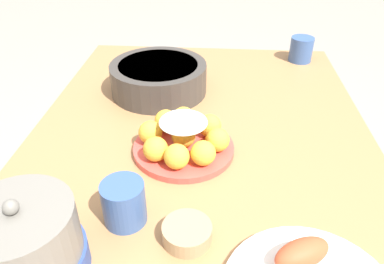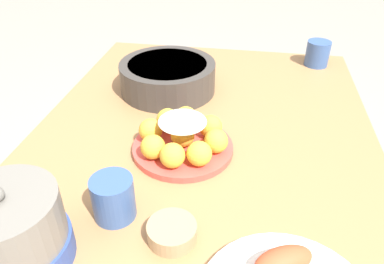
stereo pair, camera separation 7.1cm
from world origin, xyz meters
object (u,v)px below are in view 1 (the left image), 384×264
(cake_plate, at_px, (183,139))
(sauce_bowl, at_px, (187,232))
(cup_far, at_px, (124,203))
(serving_bowl, at_px, (159,77))
(cup_near, at_px, (301,49))
(dining_table, at_px, (200,170))
(warming_pot, at_px, (25,245))

(cake_plate, xyz_separation_m, sauce_bowl, (-0.27, -0.03, -0.02))
(cake_plate, bearing_deg, cup_far, 158.51)
(serving_bowl, relative_size, cup_near, 3.35)
(sauce_bowl, relative_size, cup_far, 1.04)
(dining_table, xyz_separation_m, sauce_bowl, (-0.32, 0.01, 0.12))
(cake_plate, bearing_deg, cup_near, -32.52)
(sauce_bowl, height_order, cup_far, cup_far)
(warming_pot, bearing_deg, cup_far, -45.12)
(cake_plate, bearing_deg, warming_pot, 148.54)
(serving_bowl, bearing_deg, dining_table, -150.90)
(dining_table, relative_size, cup_far, 14.42)
(cake_plate, bearing_deg, serving_bowl, 18.87)
(dining_table, relative_size, cake_plate, 5.18)
(dining_table, height_order, sauce_bowl, sauce_bowl)
(serving_bowl, bearing_deg, sauce_bowl, -166.60)
(sauce_bowl, bearing_deg, dining_table, -0.96)
(cake_plate, relative_size, sauce_bowl, 2.66)
(serving_bowl, distance_m, cup_far, 0.53)
(serving_bowl, height_order, cup_near, serving_bowl)
(cup_far, bearing_deg, sauce_bowl, -107.90)
(cake_plate, xyz_separation_m, cup_far, (-0.23, 0.09, 0.01))
(cup_near, bearing_deg, dining_table, 147.92)
(serving_bowl, bearing_deg, cup_far, -178.48)
(serving_bowl, xyz_separation_m, sauce_bowl, (-0.57, -0.14, -0.03))
(dining_table, distance_m, warming_pot, 0.51)
(cake_plate, relative_size, warming_pot, 1.30)
(serving_bowl, height_order, sauce_bowl, serving_bowl)
(cup_near, bearing_deg, cake_plate, 147.48)
(dining_table, relative_size, serving_bowl, 4.32)
(dining_table, relative_size, cup_near, 14.49)
(sauce_bowl, distance_m, cup_far, 0.13)
(serving_bowl, bearing_deg, cake_plate, -161.13)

